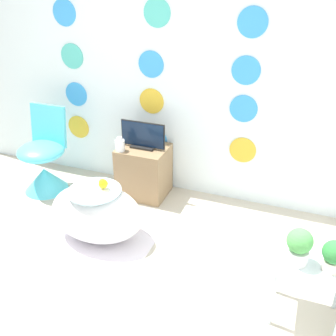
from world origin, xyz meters
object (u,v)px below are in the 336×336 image
object	(u,v)px
tv	(143,137)
potted_plant_left	(299,246)
vase	(120,145)
bathtub	(97,213)
chair	(44,165)
potted_plant_right	(334,255)

from	to	relation	value
tv	potted_plant_left	distance (m)	1.90
vase	bathtub	bearing A→B (deg)	-81.98
bathtub	vase	distance (m)	0.75
chair	potted_plant_right	world-z (taller)	chair
tv	bathtub	bearing A→B (deg)	-95.93
chair	vase	bearing A→B (deg)	9.42
bathtub	potted_plant_left	size ratio (longest dim) A/B	3.29
vase	tv	bearing A→B (deg)	39.59
chair	potted_plant_left	distance (m)	2.71
tv	potted_plant_right	distance (m)	2.08
potted_plant_left	potted_plant_right	xyz separation A→B (m)	(0.21, 0.00, -0.02)
vase	potted_plant_left	distance (m)	1.98
bathtub	chair	bearing A→B (deg)	150.39
bathtub	potted_plant_right	xyz separation A→B (m)	(1.85, -0.28, 0.32)
bathtub	vase	bearing A→B (deg)	98.02
bathtub	chair	distance (m)	1.06
potted_plant_left	tv	bearing A→B (deg)	144.91
chair	potted_plant_right	bearing A→B (deg)	-16.21
bathtub	vase	world-z (taller)	vase
vase	potted_plant_right	xyz separation A→B (m)	(1.94, -0.94, -0.02)
bathtub	tv	xyz separation A→B (m)	(0.08, 0.81, 0.40)
potted_plant_left	vase	bearing A→B (deg)	151.36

